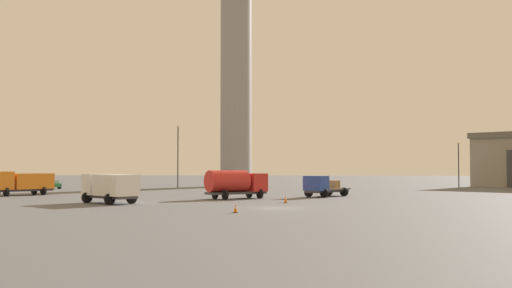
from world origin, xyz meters
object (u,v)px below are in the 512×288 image
car_green (51,184)px  traffic_cone_near_right (286,199)px  truck_flatbed_blue (323,186)px  traffic_cone_near_left (236,208)px  truck_box_orange (22,182)px  light_post_east (459,160)px  control_tower (236,51)px  truck_box_white (110,186)px  light_post_west (178,151)px  truck_fuel_tanker_red (235,183)px

car_green → traffic_cone_near_right: size_ratio=5.73×
truck_flatbed_blue → traffic_cone_near_left: bearing=17.4°
truck_box_orange → light_post_east: (57.61, 34.98, 2.98)m
light_post_east → control_tower: bearing=175.1°
car_green → traffic_cone_near_right: car_green is taller
car_green → light_post_east: size_ratio=0.55×
car_green → light_post_east: 65.27m
truck_box_white → truck_flatbed_blue: bearing=-103.8°
car_green → light_post_west: bearing=-112.7°
light_post_east → traffic_cone_near_right: 53.75m
control_tower → light_post_west: (-8.32, -8.90, -18.03)m
control_tower → traffic_cone_near_right: size_ratio=62.93×
truck_box_white → traffic_cone_near_right: (15.93, 2.61, -1.20)m
control_tower → light_post_east: control_tower is taller
traffic_cone_near_left → car_green: bearing=127.2°
car_green → light_post_east: light_post_east is taller
truck_flatbed_blue → truck_fuel_tanker_red: truck_fuel_tanker_red is taller
truck_box_white → truck_fuel_tanker_red: 14.01m
truck_box_white → car_green: 42.17m
truck_flatbed_blue → traffic_cone_near_left: truck_flatbed_blue is taller
light_post_east → traffic_cone_near_left: 66.49m
truck_fuel_tanker_red → traffic_cone_near_right: truck_fuel_tanker_red is taller
truck_box_white → traffic_cone_near_right: size_ratio=8.67×
control_tower → truck_fuel_tanker_red: control_tower is taller
light_post_east → traffic_cone_near_right: size_ratio=10.38×
truck_flatbed_blue → traffic_cone_near_left: size_ratio=10.50×
control_tower → traffic_cone_near_left: size_ratio=69.89×
truck_flatbed_blue → truck_box_orange: truck_box_orange is taller
traffic_cone_near_left → traffic_cone_near_right: traffic_cone_near_right is taller
truck_box_white → traffic_cone_near_left: size_ratio=9.63×
light_post_west → traffic_cone_near_right: light_post_west is taller
control_tower → truck_box_orange: bearing=-117.8°
truck_fuel_tanker_red → car_green: bearing=101.9°
truck_box_white → traffic_cone_near_left: bearing=-179.2°
car_green → light_post_west: size_ratio=0.40×
truck_fuel_tanker_red → truck_box_orange: bearing=130.3°
truck_box_orange → light_post_west: 31.87m
light_post_west → traffic_cone_near_left: 57.02m
truck_box_white → car_green: truck_box_white is taller
truck_fuel_tanker_red → car_green: truck_fuel_tanker_red is taller
truck_box_white → light_post_west: size_ratio=0.61×
control_tower → truck_fuel_tanker_red: (5.95, -43.19, -22.33)m
light_post_west → truck_box_orange: bearing=-112.0°
car_green → traffic_cone_near_left: size_ratio=6.36×
truck_box_white → traffic_cone_near_right: truck_box_white is taller
truck_box_orange → truck_fuel_tanker_red: size_ratio=1.11×
truck_fuel_tanker_red → traffic_cone_near_right: size_ratio=9.04×
control_tower → car_green: (-26.28, -16.79, -23.27)m
truck_box_orange → car_green: 22.24m
light_post_east → traffic_cone_near_left: light_post_east is taller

